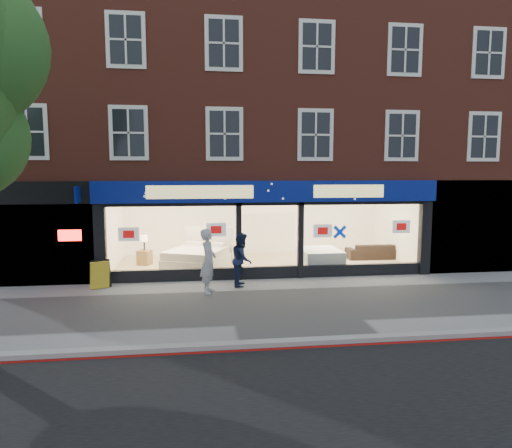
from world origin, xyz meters
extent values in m
plane|color=gray|center=(0.00, 0.00, 0.00)|extent=(120.00, 120.00, 0.00)
cube|color=#8C0A07|center=(0.00, -3.10, 0.01)|extent=(60.00, 0.10, 0.01)
cube|color=gray|center=(0.00, -2.90, 0.06)|extent=(60.00, 0.25, 0.12)
cube|color=tan|center=(0.00, 5.25, 0.05)|extent=(11.00, 4.50, 0.10)
cube|color=brown|center=(0.00, 7.00, 6.65)|extent=(19.00, 8.00, 6.70)
cube|color=#2D2D30|center=(0.00, 7.00, 10.15)|extent=(19.00, 8.00, 0.30)
cube|color=navy|center=(0.00, 2.88, 2.95)|extent=(11.40, 0.28, 0.70)
cube|color=black|center=(0.00, 3.08, 0.20)|extent=(11.00, 0.18, 0.40)
cube|color=black|center=(-5.50, 3.05, 1.30)|extent=(0.35, 0.30, 2.60)
cube|color=black|center=(5.50, 3.05, 1.30)|extent=(0.35, 0.30, 2.60)
cube|color=white|center=(-3.25, 3.00, 1.45)|extent=(4.20, 0.02, 2.10)
cube|color=white|center=(3.25, 3.00, 1.45)|extent=(4.20, 0.02, 2.10)
cube|color=white|center=(0.00, 3.25, 1.15)|extent=(1.80, 0.02, 2.10)
cube|color=silver|center=(0.00, 7.50, 1.30)|extent=(11.00, 0.20, 2.60)
cube|color=#FFEAC6|center=(0.00, 5.25, 2.60)|extent=(11.00, 4.50, 0.12)
cube|color=black|center=(-7.60, 3.30, 1.65)|extent=(3.80, 0.60, 3.30)
cube|color=#FF140C|center=(-6.40, 2.95, 1.60)|extent=(0.70, 0.04, 0.35)
cube|color=black|center=(7.50, 3.20, 1.65)|extent=(4.00, 0.40, 3.30)
cube|color=beige|center=(-2.46, 4.73, 0.30)|extent=(2.65, 2.82, 0.39)
cube|color=beige|center=(-2.46, 4.73, 0.63)|extent=(2.54, 2.71, 0.28)
cube|color=beige|center=(-1.98, 5.80, 0.77)|extent=(1.88, 0.92, 1.34)
cube|color=beige|center=(-2.51, 5.63, 0.84)|extent=(0.81, 0.62, 0.13)
cube|color=beige|center=(-1.75, 5.29, 0.84)|extent=(0.81, 0.62, 0.13)
cube|color=brown|center=(-4.40, 5.42, 0.38)|extent=(0.59, 0.59, 0.55)
cube|color=silver|center=(1.99, 4.00, 0.22)|extent=(1.44, 1.80, 0.23)
cube|color=silver|center=(1.99, 4.00, 0.45)|extent=(1.44, 1.80, 0.23)
cube|color=silver|center=(1.99, 4.00, 0.68)|extent=(1.44, 1.80, 0.23)
imported|color=black|center=(4.60, 5.52, 0.40)|extent=(2.09, 0.85, 0.61)
cube|color=gold|center=(-5.40, 2.39, 0.44)|extent=(0.68, 0.57, 0.89)
imported|color=#AAADB2|center=(-2.10, 1.49, 0.96)|extent=(0.59, 0.78, 1.92)
imported|color=#161F3F|center=(-1.03, 2.18, 0.84)|extent=(0.78, 0.93, 1.69)
camera|label=1|loc=(-2.42, -11.89, 3.60)|focal=32.00mm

